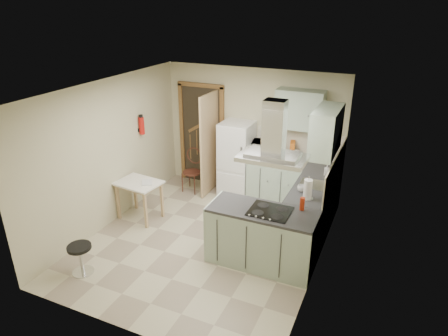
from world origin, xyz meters
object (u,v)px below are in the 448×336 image
at_px(drop_leaf_table, 140,200).
at_px(bentwood_chair, 192,172).
at_px(extractor_hood, 273,158).
at_px(fridge, 237,159).
at_px(peninsula, 262,237).
at_px(stool, 81,259).
at_px(microwave, 266,149).

bearing_deg(drop_leaf_table, bentwood_chair, 83.22).
distance_m(extractor_hood, bentwood_chair, 3.11).
relative_size(fridge, peninsula, 0.97).
height_order(drop_leaf_table, stool, drop_leaf_table).
height_order(drop_leaf_table, microwave, microwave).
height_order(peninsula, microwave, microwave).
relative_size(peninsula, extractor_hood, 1.72).
bearing_deg(stool, extractor_hood, 28.08).
xyz_separation_m(peninsula, bentwood_chair, (-2.11, 1.74, -0.04)).
bearing_deg(peninsula, microwave, 107.37).
relative_size(fridge, stool, 3.29).
xyz_separation_m(peninsula, extractor_hood, (0.10, 0.00, 1.27)).
distance_m(peninsula, stool, 2.63).
bearing_deg(drop_leaf_table, stool, -78.95).
bearing_deg(stool, fridge, 71.87).
height_order(extractor_hood, bentwood_chair, extractor_hood).
height_order(peninsula, stool, peninsula).
height_order(drop_leaf_table, bentwood_chair, bentwood_chair).
height_order(bentwood_chair, microwave, microwave).
xyz_separation_m(stool, microwave, (1.67, 3.26, 0.82)).
xyz_separation_m(peninsula, microwave, (-0.62, 1.98, 0.60)).
bearing_deg(microwave, peninsula, -82.25).
relative_size(peninsula, microwave, 2.86).
bearing_deg(fridge, drop_leaf_table, -127.03).
height_order(fridge, bentwood_chair, fridge).
xyz_separation_m(drop_leaf_table, bentwood_chair, (0.32, 1.36, 0.05)).
bearing_deg(microwave, stool, -126.74).
bearing_deg(peninsula, bentwood_chair, 140.45).
bearing_deg(bentwood_chair, fridge, 17.12).
height_order(peninsula, bentwood_chair, peninsula).
bearing_deg(microwave, bentwood_chair, 179.58).
relative_size(bentwood_chair, stool, 1.79).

